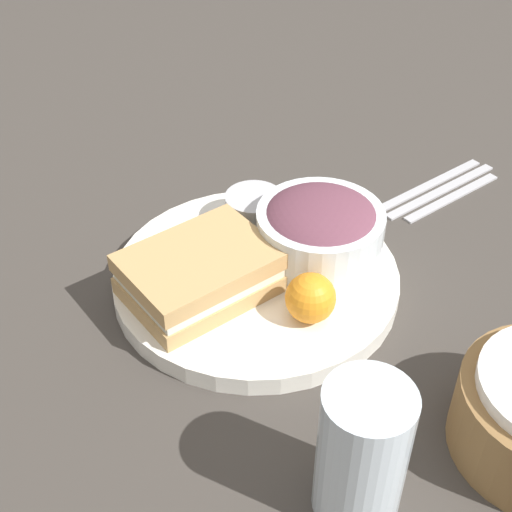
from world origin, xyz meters
name	(u,v)px	position (x,y,z in m)	size (l,w,h in m)	color
ground_plane	(256,286)	(0.00, 0.00, 0.00)	(4.00, 4.00, 0.00)	#3D3833
plate	(256,278)	(0.00, 0.00, 0.01)	(0.30, 0.30, 0.02)	white
sandwich	(200,273)	(0.06, -0.03, 0.04)	(0.17, 0.14, 0.05)	tan
salad_bowl	(320,229)	(-0.06, 0.04, 0.06)	(0.13, 0.13, 0.07)	white
dressing_cup	(254,210)	(-0.07, -0.05, 0.04)	(0.06, 0.06, 0.04)	#B7B7BC
orange_wedge	(311,298)	(0.02, 0.08, 0.05)	(0.05, 0.05, 0.05)	orange
drink_glass	(362,453)	(0.16, 0.21, 0.06)	(0.07, 0.07, 0.13)	silver
fork	(430,184)	(-0.29, 0.06, 0.00)	(0.18, 0.01, 0.01)	#B2B2B7
knife	(441,190)	(-0.28, 0.08, 0.00)	(0.19, 0.01, 0.01)	#B2B2B7
spoon	(452,197)	(-0.28, 0.10, 0.00)	(0.16, 0.01, 0.01)	#B2B2B7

